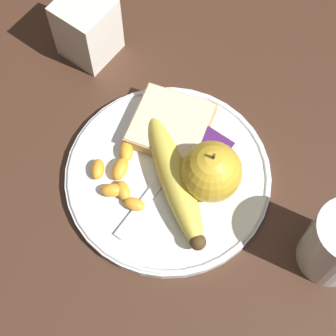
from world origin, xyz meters
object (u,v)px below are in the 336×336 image
plate (168,176)px  condiment_caddy (87,28)px  banana (175,181)px  bread_slice (171,125)px  jam_packet (213,148)px  apple (211,172)px  fork (163,180)px

plate → condiment_caddy: (-0.22, 0.10, 0.04)m
banana → bread_slice: bearing=130.9°
jam_packet → bread_slice: bearing=-174.1°
plate → apple: 0.07m
fork → condiment_caddy: bearing=61.1°
banana → fork: (-0.02, -0.00, -0.02)m
apple → bread_slice: apple is taller
banana → bread_slice: banana is taller
jam_packet → condiment_caddy: size_ratio=0.44×
banana → bread_slice: 0.09m
banana → jam_packet: banana is taller
banana → jam_packet: (0.01, 0.07, -0.01)m
plate → banana: bearing=-24.7°
jam_packet → apple: bearing=-60.5°
jam_packet → fork: bearing=-110.2°
bread_slice → jam_packet: (0.07, 0.01, -0.00)m
bread_slice → jam_packet: same height
fork → plate: bearing=-1.9°
plate → bread_slice: size_ratio=2.20×
banana → plate: bearing=155.3°
bread_slice → condiment_caddy: (-0.18, 0.04, 0.03)m
plate → apple: size_ratio=3.14×
plate → apple: apple is taller
plate → fork: (-0.00, -0.01, 0.01)m
jam_packet → condiment_caddy: 0.25m
plate → jam_packet: size_ratio=6.26×
condiment_caddy → apple: bearing=-16.3°
bread_slice → banana: bearing=-49.1°
fork → bread_slice: bearing=27.4°
bread_slice → jam_packet: 0.07m
apple → condiment_caddy: size_ratio=0.89×
condiment_caddy → bread_slice: bearing=-13.6°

